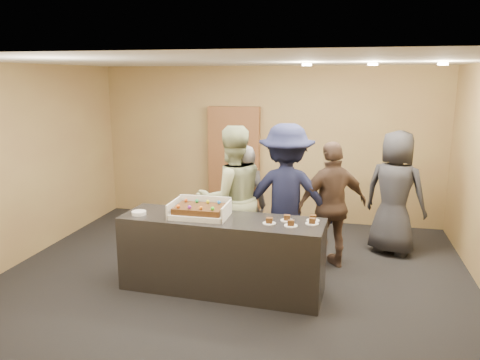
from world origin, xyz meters
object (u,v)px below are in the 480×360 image
at_px(plate_stack, 139,213).
at_px(person_dark_suit, 395,193).
at_px(cake_box, 200,212).
at_px(sheet_cake, 200,209).
at_px(serving_counter, 222,254).
at_px(person_brown_extra, 332,206).
at_px(person_sage_man, 232,199).
at_px(person_server_grey, 244,205).
at_px(storage_cabinet, 234,163).
at_px(person_navy_man, 286,197).

relative_size(plate_stack, person_dark_suit, 0.10).
bearing_deg(cake_box, sheet_cake, -90.91).
bearing_deg(person_dark_suit, serving_counter, 64.29).
distance_m(person_brown_extra, person_dark_suit, 1.12).
bearing_deg(person_dark_suit, person_sage_man, 51.41).
bearing_deg(person_server_grey, storage_cabinet, -79.27).
bearing_deg(sheet_cake, person_navy_man, 44.56).
bearing_deg(plate_stack, cake_box, 8.30).
relative_size(cake_box, person_navy_man, 0.35).
relative_size(sheet_cake, plate_stack, 3.31).
bearing_deg(cake_box, person_navy_man, 43.77).
xyz_separation_m(person_sage_man, person_navy_man, (0.68, 0.23, 0.01)).
distance_m(cake_box, person_server_grey, 0.91).
bearing_deg(sheet_cake, storage_cabinet, 95.44).
height_order(sheet_cake, person_dark_suit, person_dark_suit).
bearing_deg(person_sage_man, sheet_cake, 39.17).
relative_size(serving_counter, person_sage_man, 1.25).
relative_size(person_brown_extra, person_dark_suit, 0.95).
height_order(cake_box, sheet_cake, cake_box).
height_order(storage_cabinet, person_navy_man, storage_cabinet).
distance_m(person_sage_man, person_brown_extra, 1.33).
xyz_separation_m(person_server_grey, person_navy_man, (0.56, 0.04, 0.14)).
bearing_deg(person_navy_man, storage_cabinet, -66.62).
xyz_separation_m(person_server_grey, person_dark_suit, (2.02, 0.87, 0.07)).
height_order(cake_box, plate_stack, cake_box).
relative_size(sheet_cake, person_brown_extra, 0.34).
height_order(storage_cabinet, person_dark_suit, storage_cabinet).
bearing_deg(serving_counter, person_brown_extra, 42.33).
bearing_deg(person_sage_man, person_navy_man, 167.16).
relative_size(plate_stack, person_brown_extra, 0.10).
relative_size(serving_counter, person_server_grey, 1.45).
xyz_separation_m(cake_box, person_server_grey, (0.35, 0.83, -0.12)).
xyz_separation_m(cake_box, person_brown_extra, (1.51, 0.99, -0.09)).
distance_m(cake_box, person_navy_man, 1.26).
relative_size(sheet_cake, person_sage_man, 0.30).
xyz_separation_m(storage_cabinet, person_navy_man, (1.19, -2.01, -0.04)).
bearing_deg(person_navy_man, person_brown_extra, -176.18).
distance_m(plate_stack, person_server_grey, 1.44).
bearing_deg(person_sage_man, storage_cabinet, -109.06).
height_order(person_sage_man, person_brown_extra, person_sage_man).
height_order(serving_counter, person_sage_man, person_sage_man).
xyz_separation_m(cake_box, person_sage_man, (0.23, 0.64, 0.01)).
bearing_deg(person_navy_man, plate_stack, 23.60).
relative_size(storage_cabinet, sheet_cake, 3.50).
bearing_deg(person_server_grey, person_sage_man, 51.68).
bearing_deg(cake_box, plate_stack, -171.70).
bearing_deg(person_navy_man, person_sage_man, 11.82).
relative_size(storage_cabinet, person_brown_extra, 1.18).
bearing_deg(person_server_grey, person_dark_suit, -162.88).
relative_size(person_server_grey, person_navy_man, 0.85).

